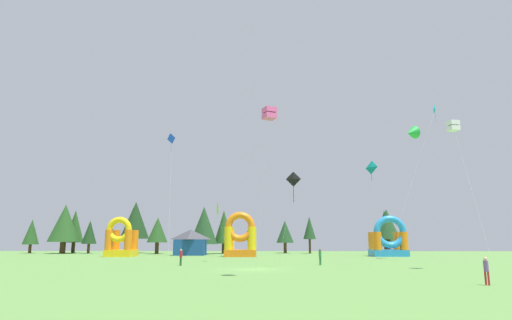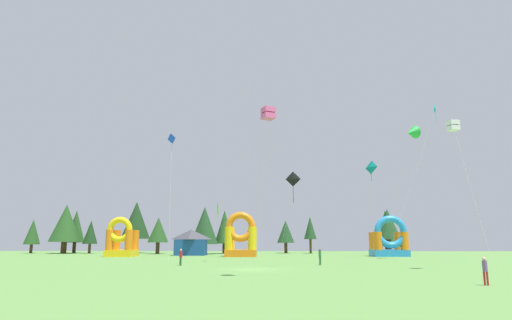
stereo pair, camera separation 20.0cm
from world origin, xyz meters
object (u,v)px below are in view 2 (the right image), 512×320
(person_left_edge, at_px, (485,268))
(person_near_camera, at_px, (181,256))
(kite_black_diamond, at_px, (293,180))
(inflatable_yellow_castle, at_px, (122,242))
(person_midfield, at_px, (320,255))
(kite_teal_diamond, at_px, (370,168))
(kite_pink_box, at_px, (268,114))
(kite_green_delta, at_px, (412,133))
(inflatable_blue_arch, at_px, (241,240))
(kite_cyan_diamond, at_px, (435,111))
(inflatable_orange_dome, at_px, (389,242))
(kite_white_box, at_px, (453,126))
(kite_blue_diamond, at_px, (172,140))
(kite_lime_diamond, at_px, (217,210))
(festival_tent, at_px, (191,242))

(person_left_edge, xyz_separation_m, person_near_camera, (-21.78, 18.51, 0.03))
(kite_black_diamond, xyz_separation_m, inflatable_yellow_castle, (-25.43, 26.05, -6.06))
(kite_black_diamond, bearing_deg, person_midfield, 57.22)
(kite_teal_diamond, relative_size, person_near_camera, 6.14)
(kite_pink_box, distance_m, person_left_edge, 17.31)
(kite_green_delta, bearing_deg, inflatable_blue_arch, 160.45)
(kite_cyan_diamond, xyz_separation_m, person_left_edge, (-10.11, -29.99, -18.82))
(kite_black_diamond, bearing_deg, inflatable_orange_dome, 59.08)
(inflatable_yellow_castle, distance_m, inflatable_orange_dome, 42.29)
(kite_white_box, distance_m, inflatable_blue_arch, 37.50)
(kite_blue_diamond, distance_m, kite_green_delta, 34.04)
(kite_lime_diamond, xyz_separation_m, kite_pink_box, (6.39, -21.67, 5.63))
(kite_pink_box, bearing_deg, kite_green_delta, 54.21)
(person_near_camera, height_order, inflatable_yellow_castle, inflatable_yellow_castle)
(kite_blue_diamond, relative_size, kite_green_delta, 0.94)
(festival_tent, bearing_deg, kite_pink_box, -72.76)
(kite_teal_diamond, bearing_deg, festival_tent, 127.75)
(kite_lime_diamond, relative_size, kite_white_box, 0.51)
(kite_lime_diamond, distance_m, person_left_edge, 32.74)
(kite_pink_box, bearing_deg, kite_cyan_diamond, 48.30)
(kite_teal_diamond, height_order, kite_blue_diamond, kite_blue_diamond)
(person_near_camera, xyz_separation_m, person_midfield, (14.44, 0.98, 0.00))
(kite_pink_box, distance_m, kite_black_diamond, 11.31)
(kite_cyan_diamond, height_order, kite_blue_diamond, kite_cyan_diamond)
(kite_green_delta, xyz_separation_m, person_left_edge, (-7.58, -32.53, -16.47))
(kite_teal_diamond, xyz_separation_m, kite_pink_box, (-10.32, -12.06, 2.17))
(person_near_camera, xyz_separation_m, inflatable_orange_dome, (28.28, 24.43, 1.27))
(person_near_camera, bearing_deg, person_midfield, 37.97)
(kite_green_delta, bearing_deg, kite_teal_diamond, -121.79)
(inflatable_orange_dome, bearing_deg, inflatable_blue_arch, -175.91)
(person_near_camera, xyz_separation_m, inflatable_blue_arch, (4.77, 22.75, 1.58))
(kite_pink_box, bearing_deg, kite_teal_diamond, 49.46)
(kite_teal_diamond, distance_m, person_near_camera, 21.38)
(kite_green_delta, bearing_deg, person_left_edge, -103.12)
(festival_tent, bearing_deg, inflatable_blue_arch, -32.09)
(inflatable_blue_arch, bearing_deg, kite_lime_diamond, -97.74)
(kite_lime_diamond, distance_m, kite_black_diamond, 14.38)
(kite_pink_box, distance_m, inflatable_blue_arch, 38.25)
(kite_teal_diamond, xyz_separation_m, inflatable_yellow_castle, (-33.37, 24.44, -7.47))
(kite_blue_diamond, relative_size, person_near_camera, 10.38)
(kite_pink_box, height_order, kite_green_delta, kite_green_delta)
(kite_cyan_diamond, distance_m, inflatable_blue_arch, 34.04)
(person_midfield, xyz_separation_m, inflatable_yellow_castle, (-28.40, 21.43, 1.25))
(kite_blue_diamond, relative_size, kite_white_box, 1.30)
(kite_cyan_diamond, height_order, person_midfield, kite_cyan_diamond)
(kite_lime_diamond, xyz_separation_m, inflatable_orange_dome, (25.58, 16.85, -3.99))
(kite_pink_box, xyz_separation_m, person_midfield, (5.35, 15.08, -10.88))
(person_midfield, distance_m, inflatable_orange_dome, 27.25)
(kite_blue_diamond, xyz_separation_m, person_midfield, (19.12, -13.39, -15.72))
(kite_white_box, xyz_separation_m, person_near_camera, (-26.15, 6.26, -11.95))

